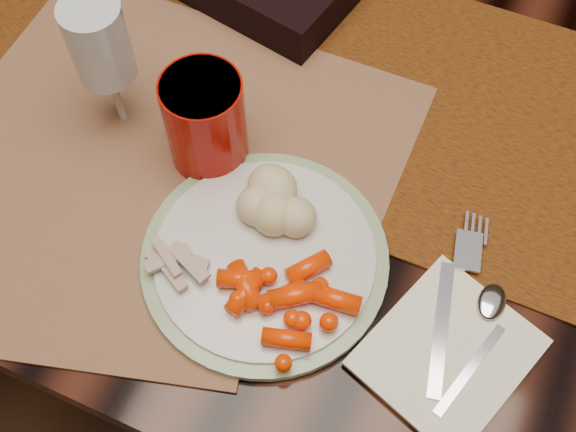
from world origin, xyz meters
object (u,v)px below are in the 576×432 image
at_px(dinner_plate, 265,258).
at_px(mashed_potatoes, 283,194).
at_px(dining_table, 364,212).
at_px(napkin, 448,352).
at_px(placemat_main, 178,138).
at_px(wine_glass, 108,70).
at_px(turkey_shreds, 180,269).
at_px(red_cup, 205,122).
at_px(baby_carrots, 284,300).

xyz_separation_m(dinner_plate, mashed_potatoes, (-0.01, 0.06, 0.03)).
distance_m(dining_table, napkin, 0.53).
xyz_separation_m(dining_table, placemat_main, (-0.18, -0.21, 0.38)).
bearing_deg(dining_table, mashed_potatoes, -97.64).
relative_size(mashed_potatoes, wine_glass, 0.51).
height_order(dinner_plate, napkin, dinner_plate).
bearing_deg(dining_table, dinner_plate, -95.24).
height_order(turkey_shreds, wine_glass, wine_glass).
bearing_deg(placemat_main, turkey_shreds, -60.61).
distance_m(dining_table, placemat_main, 0.47).
xyz_separation_m(dinner_plate, turkey_shreds, (-0.07, -0.05, 0.02)).
relative_size(dinner_plate, red_cup, 2.17).
distance_m(dining_table, mashed_potatoes, 0.49).
relative_size(dining_table, red_cup, 15.92).
xyz_separation_m(napkin, wine_glass, (-0.41, 0.12, 0.08)).
bearing_deg(red_cup, dining_table, 57.37).
distance_m(dinner_plate, red_cup, 0.15).
bearing_deg(dinner_plate, turkey_shreds, -142.31).
height_order(dinner_plate, turkey_shreds, turkey_shreds).
relative_size(baby_carrots, red_cup, 1.04).
xyz_separation_m(dining_table, mashed_potatoes, (-0.03, -0.25, 0.42)).
xyz_separation_m(dining_table, baby_carrots, (0.01, -0.35, 0.40)).
distance_m(baby_carrots, turkey_shreds, 0.10).
relative_size(placemat_main, wine_glass, 2.85).
xyz_separation_m(mashed_potatoes, wine_glass, (-0.21, 0.04, 0.04)).
height_order(placemat_main, mashed_potatoes, mashed_potatoes).
distance_m(baby_carrots, napkin, 0.16).
xyz_separation_m(baby_carrots, turkey_shreds, (-0.10, -0.01, -0.00)).
distance_m(baby_carrots, red_cup, 0.20).
height_order(baby_carrots, red_cup, red_cup).
relative_size(mashed_potatoes, turkey_shreds, 1.17).
height_order(napkin, red_cup, red_cup).
bearing_deg(dinner_plate, mashed_potatoes, 95.39).
bearing_deg(turkey_shreds, wine_glass, 135.91).
relative_size(dining_table, placemat_main, 3.72).
distance_m(dinner_plate, baby_carrots, 0.06).
bearing_deg(napkin, turkey_shreds, -153.33).
xyz_separation_m(baby_carrots, mashed_potatoes, (-0.04, 0.10, 0.01)).
distance_m(mashed_potatoes, turkey_shreds, 0.12).
height_order(placemat_main, dinner_plate, dinner_plate).
bearing_deg(napkin, mashed_potatoes, 179.21).
bearing_deg(red_cup, turkey_shreds, -73.68).
bearing_deg(placemat_main, dining_table, 48.93).
bearing_deg(napkin, baby_carrots, -152.09).
relative_size(mashed_potatoes, napkin, 0.57).
distance_m(dining_table, turkey_shreds, 0.54).
distance_m(mashed_potatoes, napkin, 0.22).
relative_size(dining_table, dinner_plate, 7.33).
xyz_separation_m(dinner_plate, wine_glass, (-0.22, 0.10, 0.07)).
height_order(mashed_potatoes, wine_glass, wine_glass).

